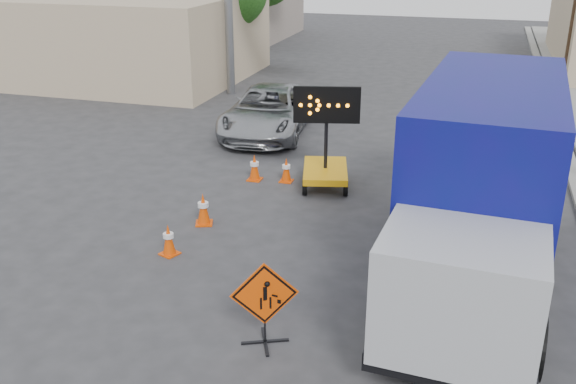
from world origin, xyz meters
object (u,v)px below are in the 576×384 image
at_px(arrow_board, 325,164).
at_px(box_truck, 480,198).
at_px(pickup_truck, 269,110).
at_px(construction_sign, 265,301).

xyz_separation_m(arrow_board, box_truck, (4.20, -4.31, 1.18)).
xyz_separation_m(pickup_truck, box_truck, (7.42, -8.90, 1.01)).
relative_size(construction_sign, pickup_truck, 0.27).
relative_size(arrow_board, pickup_truck, 0.49).
height_order(construction_sign, pickup_truck, pickup_truck).
bearing_deg(construction_sign, box_truck, 20.44).
bearing_deg(box_truck, arrow_board, 137.86).
height_order(arrow_board, pickup_truck, arrow_board).
bearing_deg(construction_sign, arrow_board, 71.41).
bearing_deg(box_truck, construction_sign, -131.34).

